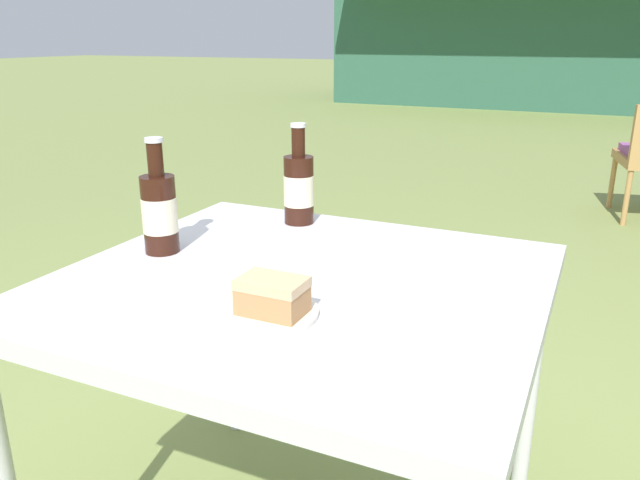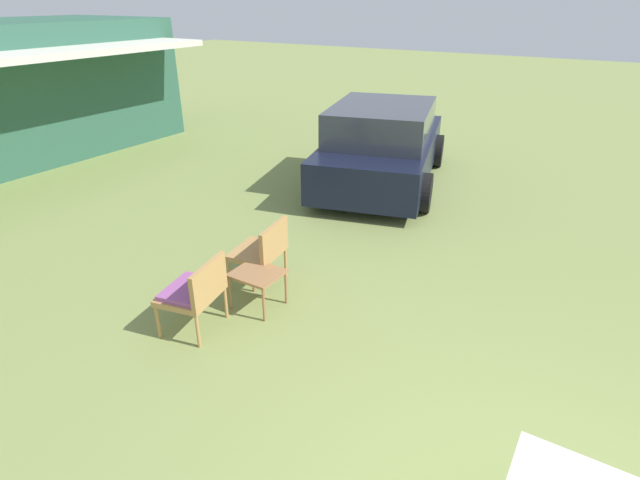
# 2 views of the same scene
# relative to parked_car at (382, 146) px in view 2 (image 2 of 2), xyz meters

# --- Properties ---
(parked_car) EXTENTS (4.34, 2.79, 1.44)m
(parked_car) POSITION_rel_parked_car_xyz_m (0.00, 0.00, 0.00)
(parked_car) COLOR black
(parked_car) RESTS_ON ground_plane
(wicker_chair_cushioned) EXTENTS (0.69, 0.63, 0.79)m
(wicker_chair_cushioned) POSITION_rel_parked_car_xyz_m (-5.11, -0.36, -0.23)
(wicker_chair_cushioned) COLOR #B2844C
(wicker_chair_cushioned) RESTS_ON ground_plane
(wicker_chair_plain) EXTENTS (0.66, 0.60, 0.79)m
(wicker_chair_plain) POSITION_rel_parked_car_xyz_m (-4.02, -0.39, -0.23)
(wicker_chair_plain) COLOR #B2844C
(wicker_chair_plain) RESTS_ON ground_plane
(garden_side_table) EXTENTS (0.45, 0.52, 0.43)m
(garden_side_table) POSITION_rel_parked_car_xyz_m (-4.45, -0.63, -0.31)
(garden_side_table) COLOR #996B42
(garden_side_table) RESTS_ON ground_plane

